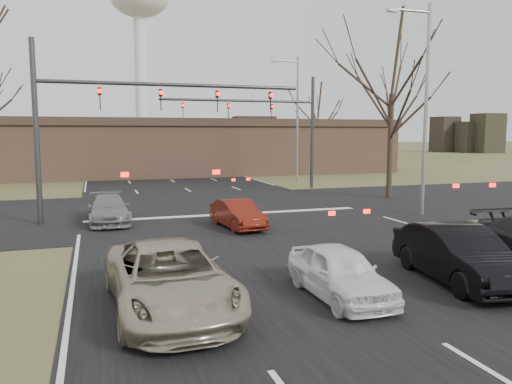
% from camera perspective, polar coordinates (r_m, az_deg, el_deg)
% --- Properties ---
extents(ground, '(360.00, 360.00, 0.00)m').
position_cam_1_polar(ground, '(12.75, 12.35, -11.68)').
color(ground, '#4E4E29').
rests_on(ground, ground).
extents(road_main, '(14.00, 300.00, 0.02)m').
position_cam_1_polar(road_main, '(70.78, -13.04, 3.38)').
color(road_main, black).
rests_on(road_main, ground).
extents(road_cross, '(200.00, 14.00, 0.02)m').
position_cam_1_polar(road_cross, '(26.45, -4.30, -1.91)').
color(road_cross, black).
rests_on(road_cross, ground).
extents(building, '(42.40, 10.40, 5.30)m').
position_cam_1_polar(building, '(49.11, -8.48, 5.15)').
color(building, '#8C654B').
rests_on(building, ground).
extents(water_tower, '(15.00, 15.00, 44.50)m').
position_cam_1_polar(water_tower, '(134.69, -13.18, 20.13)').
color(water_tower, silver).
rests_on(water_tower, ground).
extents(mast_arm_near, '(12.12, 0.24, 8.00)m').
position_cam_1_polar(mast_arm_near, '(23.44, -15.88, 9.14)').
color(mast_arm_near, '#383A3D').
rests_on(mast_arm_near, ground).
extents(mast_arm_far, '(11.12, 0.24, 8.00)m').
position_cam_1_polar(mast_arm_far, '(35.64, 2.30, 8.41)').
color(mast_arm_far, '#383A3D').
rests_on(mast_arm_far, ground).
extents(streetlight_right_near, '(2.34, 0.25, 10.00)m').
position_cam_1_polar(streetlight_right_near, '(25.38, 18.56, 10.01)').
color(streetlight_right_near, gray).
rests_on(streetlight_right_near, ground).
extents(streetlight_right_far, '(2.34, 0.25, 10.00)m').
position_cam_1_polar(streetlight_right_far, '(40.52, 4.53, 9.00)').
color(streetlight_right_far, gray).
rests_on(streetlight_right_far, ground).
extents(tree_right_near, '(6.90, 6.90, 11.50)m').
position_cam_1_polar(tree_right_near, '(31.89, 15.40, 15.38)').
color(tree_right_near, black).
rests_on(tree_right_near, ground).
extents(tree_right_far, '(5.40, 5.40, 9.00)m').
position_cam_1_polar(tree_right_far, '(50.19, 7.06, 10.11)').
color(tree_right_far, black).
rests_on(tree_right_far, ground).
extents(car_silver_suv, '(2.71, 5.55, 1.52)m').
position_cam_1_polar(car_silver_suv, '(11.52, -9.84, -9.70)').
color(car_silver_suv, '#A8A188').
rests_on(car_silver_suv, ground).
extents(car_white_sedan, '(1.53, 3.76, 1.28)m').
position_cam_1_polar(car_white_sedan, '(12.44, 9.54, -9.02)').
color(car_white_sedan, white).
rests_on(car_white_sedan, ground).
extents(car_black_hatch, '(2.23, 4.81, 1.53)m').
position_cam_1_polar(car_black_hatch, '(14.50, 22.13, -6.65)').
color(car_black_hatch, black).
rests_on(car_black_hatch, ground).
extents(car_grey_ahead, '(1.84, 4.33, 1.25)m').
position_cam_1_polar(car_grey_ahead, '(23.15, -16.51, -1.90)').
color(car_grey_ahead, gray).
rests_on(car_grey_ahead, ground).
extents(car_red_ahead, '(1.66, 3.73, 1.19)m').
position_cam_1_polar(car_red_ahead, '(21.05, -2.11, -2.54)').
color(car_red_ahead, maroon).
rests_on(car_red_ahead, ground).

